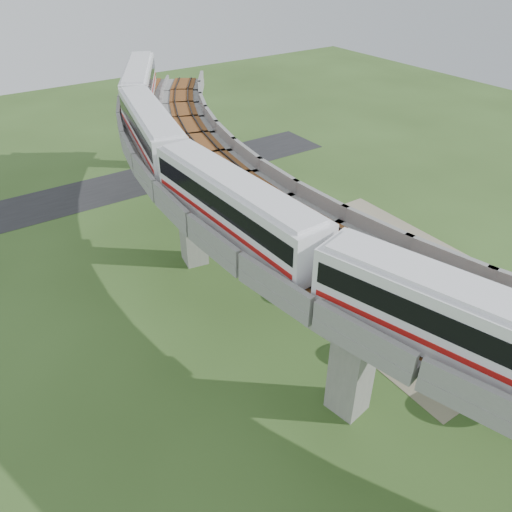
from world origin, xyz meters
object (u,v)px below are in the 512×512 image
object	(u,v)px
car_white	(390,328)
car_dark	(340,230)
car_red	(430,290)
metro_train	(217,158)

from	to	relation	value
car_white	car_dark	bearing A→B (deg)	27.09
car_white	car_red	xyz separation A→B (m)	(6.40, 1.41, 0.01)
car_dark	car_red	bearing A→B (deg)	166.35
car_white	car_dark	distance (m)	14.82
car_red	car_dark	xyz separation A→B (m)	(0.39, 11.76, 0.03)
metro_train	car_dark	distance (m)	18.77
metro_train	car_white	world-z (taller)	metro_train
car_white	metro_train	bearing A→B (deg)	88.05
metro_train	car_white	bearing A→B (deg)	-56.28
car_white	car_red	world-z (taller)	car_red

